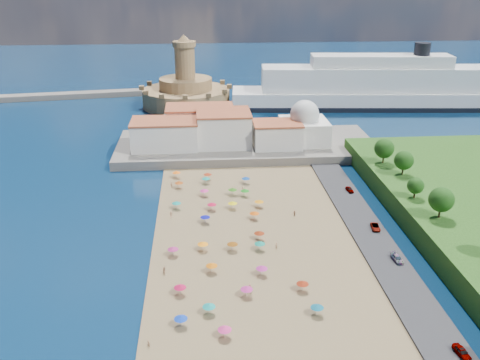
{
  "coord_description": "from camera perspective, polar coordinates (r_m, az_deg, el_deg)",
  "views": [
    {
      "loc": [
        -6.32,
        -105.66,
        60.96
      ],
      "look_at": [
        4.0,
        25.0,
        8.0
      ],
      "focal_mm": 40.0,
      "sensor_mm": 36.0,
      "label": 1
    }
  ],
  "objects": [
    {
      "name": "hillside_trees",
      "position": [
        125.48,
        22.01,
        -3.58
      ],
      "size": [
        11.8,
        103.62,
        7.5
      ],
      "color": "#382314",
      "rests_on": "hillside"
    },
    {
      "name": "cruise_ship",
      "position": [
        253.69,
        14.57,
        9.4
      ],
      "size": [
        134.5,
        30.69,
        29.11
      ],
      "color": "black",
      "rests_on": "ground"
    },
    {
      "name": "terrace",
      "position": [
        189.0,
        0.67,
        3.66
      ],
      "size": [
        90.0,
        36.0,
        3.0
      ],
      "primitive_type": "cube",
      "color": "#59544C",
      "rests_on": "ground"
    },
    {
      "name": "domed_building",
      "position": [
        187.7,
        6.86,
        5.76
      ],
      "size": [
        16.0,
        16.0,
        15.0
      ],
      "color": "silver",
      "rests_on": "terrace"
    },
    {
      "name": "parked_cars",
      "position": [
        126.14,
        15.81,
        -7.13
      ],
      "size": [
        2.57,
        73.26,
        1.37
      ],
      "color": "gray",
      "rests_on": "promenade"
    },
    {
      "name": "ground",
      "position": [
        122.15,
        -0.96,
        -7.94
      ],
      "size": [
        700.0,
        700.0,
        0.0
      ],
      "primitive_type": "plane",
      "color": "#071938",
      "rests_on": "ground"
    },
    {
      "name": "fortress",
      "position": [
        249.7,
        -5.79,
        9.34
      ],
      "size": [
        40.0,
        40.0,
        32.4
      ],
      "color": "#A48152",
      "rests_on": "ground"
    },
    {
      "name": "waterfront_buildings",
      "position": [
        187.03,
        -3.34,
        5.47
      ],
      "size": [
        57.0,
        29.0,
        11.0
      ],
      "color": "silver",
      "rests_on": "terrace"
    },
    {
      "name": "beach_parasols",
      "position": [
        112.12,
        -1.11,
        -9.64
      ],
      "size": [
        30.78,
        115.57,
        2.2
      ],
      "color": "gray",
      "rests_on": "beach"
    },
    {
      "name": "jetty",
      "position": [
        221.93,
        -5.85,
        6.27
      ],
      "size": [
        18.0,
        70.0,
        2.4
      ],
      "primitive_type": "cube",
      "color": "#59544C",
      "rests_on": "ground"
    },
    {
      "name": "beachgoers",
      "position": [
        115.87,
        -2.42,
        -9.11
      ],
      "size": [
        34.48,
        93.32,
        1.88
      ],
      "color": "tan",
      "rests_on": "beach"
    }
  ]
}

